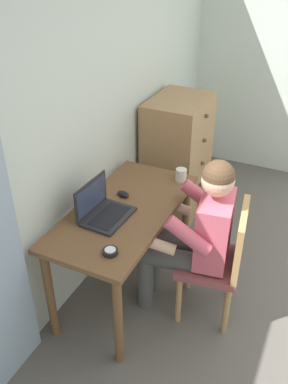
{
  "coord_description": "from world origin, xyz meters",
  "views": [
    {
      "loc": [
        -2.25,
        0.71,
        2.31
      ],
      "look_at": [
        -0.14,
        1.73,
        0.85
      ],
      "focal_mm": 38.93,
      "sensor_mm": 36.0,
      "label": 1
    }
  ],
  "objects_px": {
    "laptop": "(102,209)",
    "computer_mouse": "(123,194)",
    "dresser": "(177,158)",
    "coffee_mug": "(181,175)",
    "desk": "(124,222)",
    "chair": "(220,258)",
    "person_seated": "(195,230)",
    "desk_clock": "(110,252)"
  },
  "relations": [
    {
      "from": "desk",
      "to": "computer_mouse",
      "type": "height_order",
      "value": "computer_mouse"
    },
    {
      "from": "desk",
      "to": "dresser",
      "type": "distance_m",
      "value": 1.19
    },
    {
      "from": "desk",
      "to": "coffee_mug",
      "type": "height_order",
      "value": "coffee_mug"
    },
    {
      "from": "laptop",
      "to": "computer_mouse",
      "type": "bearing_deg",
      "value": -1.21
    },
    {
      "from": "person_seated",
      "to": "desk_clock",
      "type": "distance_m",
      "value": 0.62
    },
    {
      "from": "dresser",
      "to": "laptop",
      "type": "distance_m",
      "value": 1.34
    },
    {
      "from": "desk_clock",
      "to": "desk",
      "type": "bearing_deg",
      "value": 18.23
    },
    {
      "from": "desk",
      "to": "laptop",
      "type": "height_order",
      "value": "laptop"
    },
    {
      "from": "desk",
      "to": "person_seated",
      "type": "bearing_deg",
      "value": -81.41
    },
    {
      "from": "chair",
      "to": "person_seated",
      "type": "xyz_separation_m",
      "value": [
        -0.02,
        0.18,
        0.18
      ]
    },
    {
      "from": "desk",
      "to": "coffee_mug",
      "type": "relative_size",
      "value": 10.3
    },
    {
      "from": "chair",
      "to": "computer_mouse",
      "type": "relative_size",
      "value": 8.75
    },
    {
      "from": "desk",
      "to": "laptop",
      "type": "relative_size",
      "value": 3.53
    },
    {
      "from": "dresser",
      "to": "coffee_mug",
      "type": "xyz_separation_m",
      "value": [
        -0.67,
        -0.29,
        0.24
      ]
    },
    {
      "from": "laptop",
      "to": "coffee_mug",
      "type": "xyz_separation_m",
      "value": [
        0.65,
        -0.29,
        -0.0
      ]
    },
    {
      "from": "dresser",
      "to": "laptop",
      "type": "relative_size",
      "value": 3.19
    },
    {
      "from": "dresser",
      "to": "desk_clock",
      "type": "height_order",
      "value": "dresser"
    },
    {
      "from": "laptop",
      "to": "computer_mouse",
      "type": "xyz_separation_m",
      "value": [
        0.27,
        -0.01,
        -0.04
      ]
    },
    {
      "from": "dresser",
      "to": "person_seated",
      "type": "relative_size",
      "value": 0.94
    },
    {
      "from": "desk_clock",
      "to": "coffee_mug",
      "type": "distance_m",
      "value": 0.95
    },
    {
      "from": "laptop",
      "to": "chair",
      "type": "bearing_deg",
      "value": -72.52
    },
    {
      "from": "dresser",
      "to": "coffee_mug",
      "type": "height_order",
      "value": "dresser"
    },
    {
      "from": "computer_mouse",
      "to": "coffee_mug",
      "type": "xyz_separation_m",
      "value": [
        0.38,
        -0.29,
        0.03
      ]
    },
    {
      "from": "chair",
      "to": "desk",
      "type": "bearing_deg",
      "value": 98.39
    },
    {
      "from": "desk",
      "to": "person_seated",
      "type": "xyz_separation_m",
      "value": [
        0.07,
        -0.48,
        0.04
      ]
    },
    {
      "from": "coffee_mug",
      "to": "chair",
      "type": "bearing_deg",
      "value": -132.45
    },
    {
      "from": "dresser",
      "to": "coffee_mug",
      "type": "distance_m",
      "value": 0.77
    },
    {
      "from": "desk",
      "to": "laptop",
      "type": "distance_m",
      "value": 0.23
    },
    {
      "from": "dresser",
      "to": "computer_mouse",
      "type": "distance_m",
      "value": 1.07
    },
    {
      "from": "laptop",
      "to": "dresser",
      "type": "bearing_deg",
      "value": -0.08
    },
    {
      "from": "desk_clock",
      "to": "coffee_mug",
      "type": "bearing_deg",
      "value": -3.74
    },
    {
      "from": "desk",
      "to": "chair",
      "type": "distance_m",
      "value": 0.68
    },
    {
      "from": "dresser",
      "to": "coffee_mug",
      "type": "bearing_deg",
      "value": -156.68
    },
    {
      "from": "desk_clock",
      "to": "coffee_mug",
      "type": "xyz_separation_m",
      "value": [
        0.95,
        -0.06,
        0.03
      ]
    },
    {
      "from": "dresser",
      "to": "computer_mouse",
      "type": "xyz_separation_m",
      "value": [
        -1.05,
        -0.0,
        0.2
      ]
    },
    {
      "from": "desk",
      "to": "computer_mouse",
      "type": "relative_size",
      "value": 12.36
    },
    {
      "from": "chair",
      "to": "desk_clock",
      "type": "relative_size",
      "value": 9.72
    },
    {
      "from": "chair",
      "to": "coffee_mug",
      "type": "height_order",
      "value": "chair"
    },
    {
      "from": "dresser",
      "to": "chair",
      "type": "xyz_separation_m",
      "value": [
        -1.09,
        -0.74,
        -0.07
      ]
    },
    {
      "from": "desk",
      "to": "coffee_mug",
      "type": "distance_m",
      "value": 0.57
    },
    {
      "from": "dresser",
      "to": "desk_clock",
      "type": "xyz_separation_m",
      "value": [
        -1.62,
        -0.23,
        0.2
      ]
    },
    {
      "from": "desk",
      "to": "chair",
      "type": "height_order",
      "value": "chair"
    }
  ]
}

